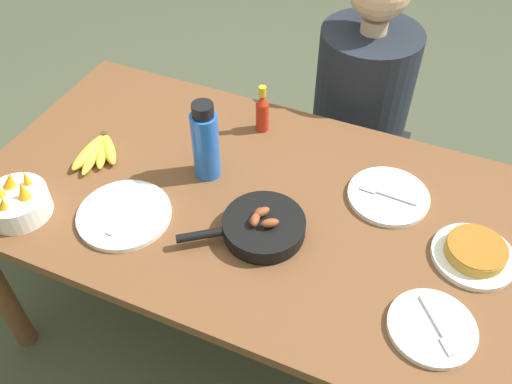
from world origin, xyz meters
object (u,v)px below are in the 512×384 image
Objects in this scene: empty_plate_near_front at (432,328)px; person_figure at (356,133)px; fruit_bowl_mango at (17,202)px; empty_plate_far_right at (124,215)px; frittata_plate_center at (475,253)px; water_bottle at (205,142)px; skillet at (262,227)px; hot_sauce_bottle at (262,111)px; banana_bunch at (98,152)px; empty_plate_far_left at (388,196)px.

person_figure is (-0.42, 0.93, -0.25)m from empty_plate_near_front.
empty_plate_near_front is at bearing 4.19° from fruit_bowl_mango.
empty_plate_far_right is 1.48× the size of fruit_bowl_mango.
frittata_plate_center is 0.85× the size of water_bottle.
hot_sauce_bottle reaches higher than skillet.
hot_sauce_bottle is (0.42, 0.33, 0.06)m from banana_bunch.
water_bottle is (-0.25, 0.16, 0.09)m from skillet.
banana_bunch is 0.38m from water_bottle.
skillet is 1.43× the size of frittata_plate_center.
empty_plate_far_right is (-0.93, -0.24, -0.01)m from frittata_plate_center.
frittata_plate_center reaches higher than empty_plate_far_right.
skillet reaches higher than empty_plate_far_left.
frittata_plate_center is at bearing -21.01° from hot_sauce_bottle.
empty_plate_near_front is at bearing -62.77° from empty_plate_far_left.
person_figure is at bearing 54.12° from fruit_bowl_mango.
frittata_plate_center is 0.87m from person_figure.
hot_sauce_bottle is at bearing -103.17° from skillet.
frittata_plate_center is at bearing 15.76° from fruit_bowl_mango.
person_figure reaches higher than fruit_bowl_mango.
skillet is 1.87× the size of hot_sauce_bottle.
banana_bunch is at bearing -169.12° from water_bottle.
water_bottle is 1.54× the size of hot_sauce_bottle.
person_figure is (0.25, 0.39, -0.31)m from hot_sauce_bottle.
banana_bunch is 1.18× the size of hot_sauce_bottle.
empty_plate_far_right is at bearing 178.84° from empty_plate_near_front.
fruit_bowl_mango reaches higher than empty_plate_far_right.
hot_sauce_bottle reaches higher than empty_plate_far_left.
fruit_bowl_mango is (-0.28, -0.10, 0.03)m from empty_plate_far_right.
water_bottle is (0.14, 0.26, 0.11)m from empty_plate_far_right.
skillet is 0.40m from empty_plate_far_right.
frittata_plate_center is at bearing 2.63° from banana_bunch.
person_figure reaches higher than banana_bunch.
empty_plate_far_left is at bearing 11.49° from banana_bunch.
person_figure is (0.07, 0.82, -0.27)m from skillet.
hot_sauce_bottle is (-0.47, 0.15, 0.07)m from empty_plate_far_left.
water_bottle reaches higher than fruit_bowl_mango.
empty_plate_far_left is (0.29, 0.27, -0.02)m from skillet.
empty_plate_far_left is at bearing 28.76° from empty_plate_far_right.
skillet is (0.60, -0.09, 0.01)m from banana_bunch.
empty_plate_far_right is at bearing -118.05° from water_bottle.
hot_sauce_bottle reaches higher than empty_plate_far_right.
banana_bunch reaches higher than empty_plate_far_right.
person_figure reaches higher than skillet.
frittata_plate_center is (0.55, 0.14, -0.01)m from skillet.
skillet is 0.86m from person_figure.
banana_bunch is 0.90× the size of frittata_plate_center.
skillet is 1.49× the size of empty_plate_near_front.
water_bottle is (-0.80, 0.02, 0.10)m from frittata_plate_center.
hot_sauce_bottle reaches higher than frittata_plate_center.
banana_bunch is 1.15m from frittata_plate_center.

